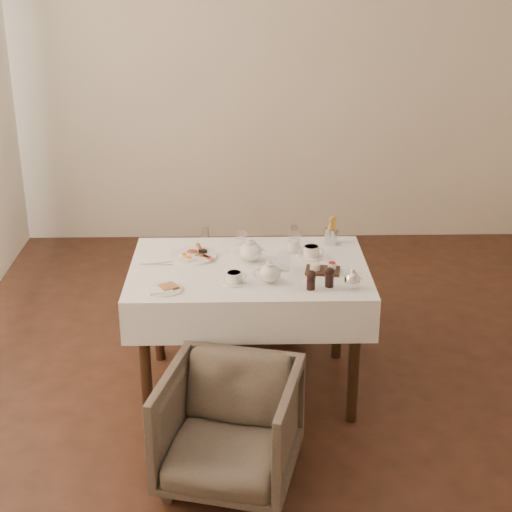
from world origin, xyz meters
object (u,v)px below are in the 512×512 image
Objects in this scene: breakfast_plate at (194,255)px; armchair_far at (252,282)px; table at (249,286)px; armchair_near at (229,428)px; teapot_centre at (250,250)px.

armchair_far is at bearing 74.67° from breakfast_plate.
table is 2.05× the size of armchair_near.
teapot_centre is (0.01, 0.08, 0.18)m from table.
table is 0.86m from armchair_far.
teapot_centre is (-0.02, -0.72, 0.52)m from armchair_far.
armchair_far is at bearing 87.79° from table.
teapot_centre is at bearing 86.59° from armchair_far.
table is at bearing -91.67° from teapot_centre.
breakfast_plate is at bearing 172.08° from teapot_centre.
teapot_centre is at bearing 82.30° from table.
breakfast_plate is at bearing 60.74° from armchair_far.
armchair_near is 1.61m from armchair_far.
breakfast_plate reaches higher than armchair_far.
armchair_near is at bearing -91.29° from teapot_centre.
breakfast_plate is (-0.33, -0.64, 0.46)m from armchair_far.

